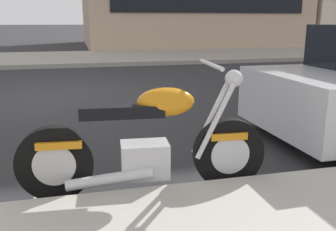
{
  "coord_description": "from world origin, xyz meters",
  "views": [
    {
      "loc": [
        0.34,
        -7.44,
        1.45
      ],
      "look_at": [
        1.12,
        -4.34,
        0.63
      ],
      "focal_mm": 39.95,
      "sensor_mm": 36.0,
      "label": 1
    }
  ],
  "objects": [
    {
      "name": "ground_plane",
      "position": [
        0.0,
        0.0,
        0.0
      ],
      "size": [
        260.0,
        260.0,
        0.0
      ],
      "primitive_type": "plane",
      "color": "#28282B"
    },
    {
      "name": "parking_stall_stripe",
      "position": [
        0.0,
        -4.0,
        0.0
      ],
      "size": [
        0.12,
        2.2,
        0.01
      ],
      "primitive_type": "cube",
      "color": "silver",
      "rests_on": "ground"
    },
    {
      "name": "parked_motorcycle",
      "position": [
        0.89,
        -4.51,
        0.43
      ],
      "size": [
        2.1,
        0.62,
        1.11
      ],
      "rotation": [
        0.0,
        0.0,
        -0.08
      ],
      "color": "black",
      "rests_on": "ground"
    }
  ]
}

